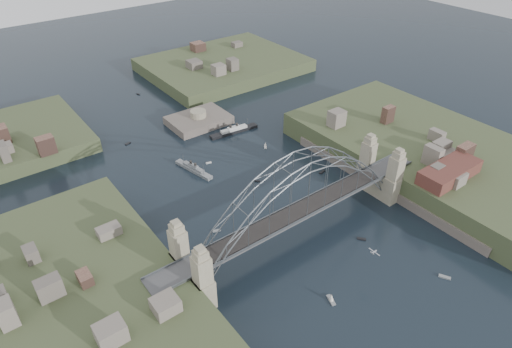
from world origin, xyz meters
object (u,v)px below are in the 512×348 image
object	(u,v)px
bridge	(300,199)
ocean_liner	(234,131)
naval_cruiser_near	(194,169)
naval_cruiser_far	(78,133)
wharf_shed	(449,172)
fort_island	(199,124)

from	to	relation	value
bridge	ocean_liner	world-z (taller)	bridge
naval_cruiser_near	naval_cruiser_far	world-z (taller)	naval_cruiser_far
wharf_shed	naval_cruiser_far	xyz separation A→B (m)	(-71.84, 103.36, -9.26)
fort_island	naval_cruiser_near	bearing A→B (deg)	-124.06
ocean_liner	wharf_shed	bearing A→B (deg)	-70.17
naval_cruiser_near	wharf_shed	bearing A→B (deg)	-48.71
wharf_shed	ocean_liner	world-z (taller)	wharf_shed
naval_cruiser_near	bridge	bearing A→B (deg)	-81.86
ocean_liner	fort_island	bearing A→B (deg)	115.82
bridge	naval_cruiser_near	distance (m)	45.08
fort_island	wharf_shed	xyz separation A→B (m)	(32.00, -84.00, 10.34)
naval_cruiser_far	ocean_liner	xyz separation A→B (m)	(46.52, -33.18, -0.01)
fort_island	naval_cruiser_near	size ratio (longest dim) A/B	1.41
bridge	naval_cruiser_near	xyz separation A→B (m)	(-6.17, 43.12, -11.60)
bridge	naval_cruiser_far	xyz separation A→B (m)	(-27.84, 89.36, -11.59)
bridge	ocean_liner	size ratio (longest dim) A/B	4.39
fort_island	naval_cruiser_far	size ratio (longest dim) A/B	1.64
bridge	fort_island	bearing A→B (deg)	80.27
naval_cruiser_far	fort_island	bearing A→B (deg)	-25.92
bridge	naval_cruiser_far	size ratio (longest dim) A/B	6.28
wharf_shed	ocean_liner	xyz separation A→B (m)	(-25.31, 70.18, -9.28)
wharf_shed	naval_cruiser_far	world-z (taller)	wharf_shed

